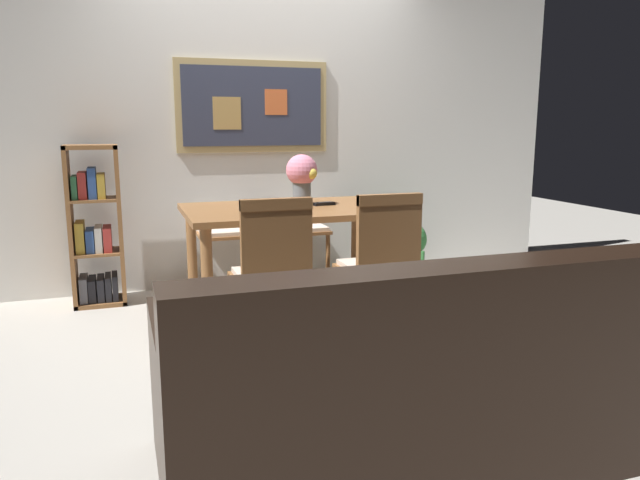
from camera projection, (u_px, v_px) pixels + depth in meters
name	position (u px, v px, depth m)	size (l,w,h in m)	color
ground_plane	(314.00, 328.00, 3.84)	(12.00, 12.00, 0.00)	#B7B2A8
wall_back_with_painting	(263.00, 122.00, 4.81)	(5.20, 0.14, 2.60)	silver
dining_table	(291.00, 221.00, 4.06)	(1.42, 0.94, 0.73)	brown
dining_chair_near_right	(381.00, 257.00, 3.44)	(0.40, 0.41, 0.91)	brown
dining_chair_near_left	(272.00, 265.00, 3.24)	(0.40, 0.41, 0.91)	brown
dining_chair_far_right	(299.00, 217.00, 4.92)	(0.40, 0.41, 0.91)	brown
dining_chair_far_left	(221.00, 220.00, 4.75)	(0.40, 0.41, 0.91)	brown
leather_couch	(404.00, 389.00, 2.24)	(1.80, 0.84, 0.84)	black
bookshelf	(95.00, 232.00, 4.26)	(0.36, 0.28, 1.15)	brown
potted_ivy	(409.00, 249.00, 5.03)	(0.30, 0.31, 0.49)	#4C4742
flower_vase	(302.00, 175.00, 4.10)	(0.22, 0.22, 0.35)	slate
tv_remote	(324.00, 204.00, 4.14)	(0.16, 0.07, 0.02)	black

